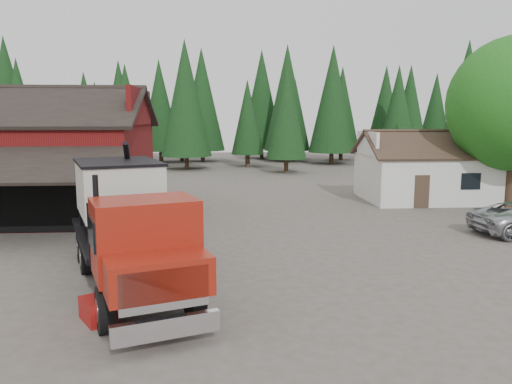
{
  "coord_description": "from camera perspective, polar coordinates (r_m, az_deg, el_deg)",
  "views": [
    {
      "loc": [
        -0.59,
        -18.71,
        5.38
      ],
      "look_at": [
        1.18,
        5.25,
        1.8
      ],
      "focal_mm": 35.0,
      "sensor_mm": 36.0,
      "label": 1
    }
  ],
  "objects": [
    {
      "name": "red_barn",
      "position": [
        30.57,
        -24.15,
        2.69
      ],
      "size": [
        12.8,
        13.63,
        7.18
      ],
      "color": "#601210",
      "rests_on": "ground"
    },
    {
      "name": "equip_box",
      "position": [
        14.32,
        -17.67,
        -12.73
      ],
      "size": [
        1.16,
        1.3,
        0.6
      ],
      "primitive_type": "cube",
      "rotation": [
        0.0,
        0.0,
        0.53
      ],
      "color": "maroon",
      "rests_on": "ground"
    },
    {
      "name": "near_pine_c",
      "position": [
        50.12,
        22.9,
        9.55
      ],
      "size": [
        4.84,
        4.84,
        12.4
      ],
      "color": "#382619",
      "rests_on": "ground"
    },
    {
      "name": "feed_truck",
      "position": [
        16.34,
        -14.43,
        -3.29
      ],
      "size": [
        5.86,
        10.4,
        4.55
      ],
      "rotation": [
        0.0,
        0.0,
        0.34
      ],
      "color": "black",
      "rests_on": "ground"
    },
    {
      "name": "near_pine_b",
      "position": [
        49.16,
        3.52,
        9.06
      ],
      "size": [
        3.96,
        3.96,
        10.4
      ],
      "color": "#382619",
      "rests_on": "ground"
    },
    {
      "name": "ground",
      "position": [
        19.48,
        -2.35,
        -7.57
      ],
      "size": [
        120.0,
        120.0,
        0.0
      ],
      "primitive_type": "plane",
      "color": "#4F483E",
      "rests_on": "ground"
    },
    {
      "name": "conifer_backdrop",
      "position": [
        60.95,
        -3.67,
        3.4
      ],
      "size": [
        76.0,
        16.0,
        16.0
      ],
      "primitive_type": null,
      "color": "black",
      "rests_on": "ground"
    },
    {
      "name": "farmhouse",
      "position": [
        34.7,
        18.87,
        1.88
      ],
      "size": [
        8.6,
        6.42,
        4.65
      ],
      "color": "silver",
      "rests_on": "ground"
    },
    {
      "name": "near_pine_d",
      "position": [
        52.86,
        -8.07,
        10.58
      ],
      "size": [
        5.28,
        5.28,
        13.4
      ],
      "color": "#382619",
      "rests_on": "ground"
    }
  ]
}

